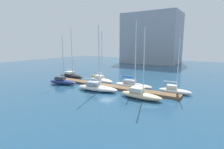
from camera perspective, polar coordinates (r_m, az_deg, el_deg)
name	(u,v)px	position (r m, az deg, el deg)	size (l,w,h in m)	color
ground_plane	(106,87)	(32.46, -1.92, -3.99)	(120.00, 120.00, 0.00)	navy
dock_pier	(106,86)	(32.42, -1.92, -3.65)	(26.19, 1.88, 0.40)	brown
dock_piling_near_end	(61,76)	(41.30, -15.90, -0.57)	(0.28, 0.28, 1.09)	brown
dock_piling_far_end	(177,96)	(26.63, 20.21, -6.54)	(0.28, 0.28, 1.09)	brown
sailboat_0	(71,75)	(42.47, -12.90, -0.13)	(7.06, 2.38, 11.05)	black
sailboat_1	(62,81)	(35.57, -15.60, -2.12)	(5.95, 2.73, 9.20)	navy
sailboat_2	(101,79)	(36.52, -3.59, -1.53)	(6.30, 2.86, 10.20)	white
sailboat_3	(97,87)	(29.82, -4.86, -4.10)	(7.52, 3.19, 10.72)	white
sailboat_4	(133,84)	(32.28, 6.62, -3.07)	(7.14, 2.42, 11.73)	white
sailboat_5	(140,94)	(25.89, 9.10, -6.33)	(6.40, 2.23, 9.92)	beige
sailboat_6	(175,90)	(29.87, 19.44, -4.72)	(5.16, 1.65, 8.64)	white
mooring_buoy_yellow	(93,76)	(41.78, -6.13, -0.46)	(0.61, 0.61, 0.61)	yellow
harbor_building_distant	(151,39)	(74.74, 12.52, 11.21)	(21.70, 13.74, 19.47)	#9399A3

